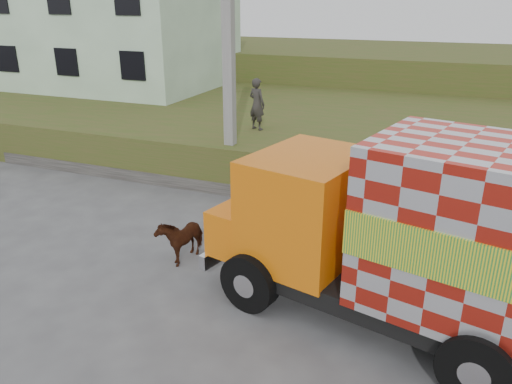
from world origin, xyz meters
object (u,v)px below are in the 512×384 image
at_px(utility_pole, 229,60).
at_px(cargo_truck, 452,244).
at_px(pedestrian, 257,104).
at_px(cow, 181,237).

xyz_separation_m(utility_pole, cargo_truck, (6.62, -5.51, -2.18)).
bearing_deg(cargo_truck, pedestrian, 144.59).
bearing_deg(cow, utility_pole, 106.92).
height_order(cow, pedestrian, pedestrian).
distance_m(utility_pole, pedestrian, 2.67).
bearing_deg(cow, pedestrian, 103.25).
bearing_deg(utility_pole, cow, -80.00).
bearing_deg(cargo_truck, utility_pole, 153.97).
xyz_separation_m(cargo_truck, pedestrian, (-6.55, 7.57, 0.49)).
height_order(utility_pole, pedestrian, utility_pole).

